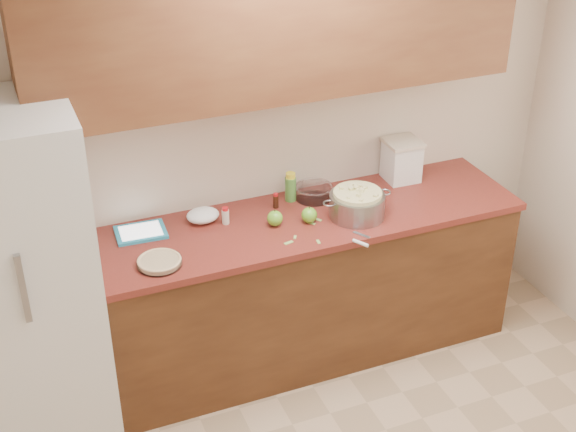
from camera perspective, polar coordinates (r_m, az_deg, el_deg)
name	(u,v)px	position (r m, az deg, el deg)	size (l,w,h in m)	color
room_shell	(439,313)	(3.11, 10.70, -6.81)	(3.60, 3.60, 3.60)	tan
counter_run	(290,289)	(4.65, 0.18, -5.19)	(2.64, 0.68, 0.92)	#553018
upper_cabinets	(279,28)	(4.13, -0.63, 13.20)	(2.60, 0.34, 0.70)	brown
fridge	(21,283)	(4.14, -18.44, -4.52)	(0.70, 0.70, 1.80)	silver
pie	(159,262)	(4.06, -9.13, -3.24)	(0.23, 0.23, 0.04)	silver
colander	(357,204)	(4.43, 4.93, 0.84)	(0.41, 0.31, 0.15)	gray
flour_canister	(401,160)	(4.84, 8.07, 3.98)	(0.21, 0.21, 0.25)	white
tablet	(141,232)	(4.35, -10.43, -1.14)	(0.28, 0.22, 0.02)	teal
paring_knife	(361,242)	(4.21, 5.19, -1.84)	(0.11, 0.18, 0.02)	gray
lemon_bottle	(291,187)	(4.57, 0.18, 2.06)	(0.06, 0.06, 0.17)	#4C8C38
cinnamon_shaker	(225,216)	(4.37, -4.47, 0.02)	(0.04, 0.04, 0.10)	beige
vanilla_bottle	(276,201)	(4.51, -0.88, 1.09)	(0.03, 0.03, 0.09)	black
mixing_bowl	(314,191)	(4.61, 1.83, 1.75)	(0.22, 0.22, 0.08)	silver
paper_towel	(203,215)	(4.40, -6.08, 0.05)	(0.18, 0.15, 0.08)	white
apple_left	(275,218)	(4.34, -0.94, -0.16)	(0.09, 0.09, 0.10)	#64AF2A
apple_center	(309,215)	(4.37, 1.52, 0.07)	(0.09, 0.09, 0.10)	#64AF2A
peel_a	(289,243)	(4.20, 0.05, -1.91)	(0.05, 0.02, 0.00)	#93BB5B
peel_b	(318,220)	(4.41, 2.12, -0.25)	(0.05, 0.02, 0.00)	#93BB5B
peel_c	(295,237)	(4.25, 0.50, -1.52)	(0.03, 0.01, 0.00)	#93BB5B
peel_d	(311,223)	(4.38, 1.67, -0.51)	(0.05, 0.02, 0.00)	#93BB5B
peel_e	(318,242)	(4.21, 2.18, -1.84)	(0.04, 0.02, 0.00)	#93BB5B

